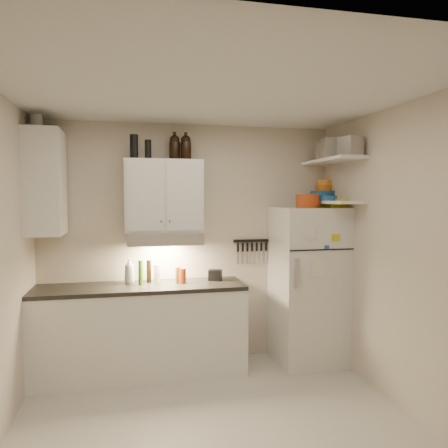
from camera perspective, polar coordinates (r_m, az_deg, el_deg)
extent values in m
cube|color=beige|center=(3.78, -0.79, -25.23)|extent=(3.20, 3.00, 0.02)
cube|color=silver|center=(3.42, -0.83, 17.06)|extent=(3.20, 3.00, 0.02)
cube|color=beige|center=(4.83, -4.48, -2.57)|extent=(3.20, 0.02, 2.60)
cube|color=beige|center=(4.01, 22.41, -4.07)|extent=(0.02, 3.00, 2.60)
cube|color=white|center=(4.66, -10.78, -13.68)|extent=(2.10, 0.60, 0.88)
cube|color=black|center=(4.54, -10.85, -8.12)|extent=(2.10, 0.62, 0.04)
cube|color=white|center=(4.60, -7.91, 3.65)|extent=(0.80, 0.33, 0.75)
cube|color=white|center=(4.52, -22.34, 5.01)|extent=(0.33, 0.55, 1.00)
cube|color=silver|center=(4.55, -7.80, -1.83)|extent=(0.76, 0.46, 0.12)
cube|color=silver|center=(4.91, 10.90, -7.85)|extent=(0.70, 0.68, 1.70)
cube|color=white|center=(4.79, 13.95, 8.06)|extent=(0.30, 0.95, 0.03)
cube|color=white|center=(4.78, 13.87, 2.79)|extent=(0.30, 0.95, 0.03)
cube|color=black|center=(4.96, 3.61, -2.19)|extent=(0.42, 0.02, 0.03)
cylinder|color=#A33813|center=(4.66, 10.87, 2.96)|extent=(0.33, 0.33, 0.14)
cube|color=gold|center=(4.82, 14.25, 2.62)|extent=(0.22, 0.27, 0.09)
cylinder|color=silver|center=(4.79, 11.84, 2.63)|extent=(0.07, 0.07, 0.09)
cylinder|color=silver|center=(5.06, 13.35, 9.10)|extent=(0.31, 0.31, 0.20)
cube|color=#AAAAAD|center=(4.68, 13.89, 9.59)|extent=(0.23, 0.21, 0.20)
cube|color=#AAAAAD|center=(4.47, 16.19, 9.72)|extent=(0.23, 0.23, 0.18)
cylinder|color=#19518C|center=(5.10, 12.78, 3.63)|extent=(0.28, 0.28, 0.11)
cylinder|color=#C76112|center=(5.18, 13.08, 4.61)|extent=(0.22, 0.22, 0.07)
cylinder|color=orange|center=(5.18, 13.09, 5.28)|extent=(0.17, 0.17, 0.06)
cylinder|color=#19518C|center=(4.73, 13.30, 3.29)|extent=(0.21, 0.21, 0.05)
cylinder|color=black|center=(4.57, -9.90, 9.57)|extent=(0.08, 0.08, 0.19)
cylinder|color=black|center=(4.56, -11.67, 9.86)|extent=(0.10, 0.10, 0.24)
cylinder|color=silver|center=(4.65, -23.33, 12.09)|extent=(0.13, 0.13, 0.16)
imported|color=white|center=(4.63, -12.25, -5.77)|extent=(0.15, 0.15, 0.30)
cylinder|color=brown|center=(4.59, -6.03, -6.65)|extent=(0.06, 0.06, 0.17)
cylinder|color=#3E741D|center=(4.54, -10.83, -6.25)|extent=(0.06, 0.06, 0.25)
cylinder|color=black|center=(4.65, -9.78, -6.11)|extent=(0.05, 0.05, 0.24)
cylinder|color=silver|center=(4.62, -8.70, -6.43)|extent=(0.07, 0.07, 0.19)
cylinder|color=#A33813|center=(4.58, -5.48, -6.74)|extent=(0.09, 0.09, 0.16)
cube|color=black|center=(4.71, -1.16, -6.69)|extent=(0.16, 0.14, 0.12)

